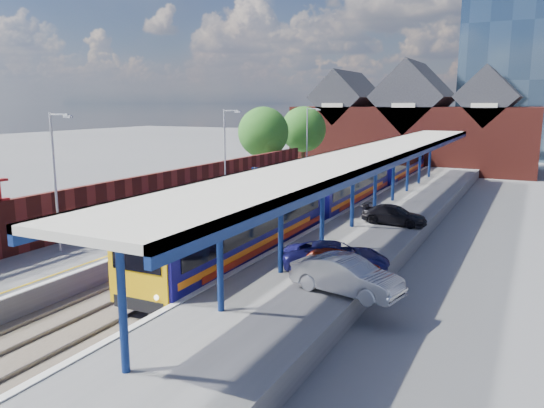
{
  "coord_description": "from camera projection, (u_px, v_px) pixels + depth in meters",
  "views": [
    {
      "loc": [
        14.84,
        -12.43,
        8.41
      ],
      "look_at": [
        1.1,
        14.89,
        2.6
      ],
      "focal_mm": 35.0,
      "sensor_mm": 36.0,
      "label": 1
    }
  ],
  "objects": [
    {
      "name": "ground",
      "position": [
        340.0,
        203.0,
        45.36
      ],
      "size": [
        240.0,
        240.0,
        0.0
      ],
      "primitive_type": "plane",
      "color": "#5B5B5E",
      "rests_on": "ground"
    },
    {
      "name": "ballast_bed",
      "position": [
        291.0,
        227.0,
        36.57
      ],
      "size": [
        6.0,
        76.0,
        0.06
      ],
      "primitive_type": "cube",
      "color": "#473D33",
      "rests_on": "ground"
    },
    {
      "name": "rails",
      "position": [
        291.0,
        226.0,
        36.56
      ],
      "size": [
        4.51,
        76.0,
        0.14
      ],
      "color": "slate",
      "rests_on": "ground"
    },
    {
      "name": "left_platform",
      "position": [
        223.0,
        213.0,
        38.91
      ],
      "size": [
        5.0,
        76.0,
        1.0
      ],
      "primitive_type": "cube",
      "color": "#565659",
      "rests_on": "ground"
    },
    {
      "name": "right_platform",
      "position": [
        376.0,
        229.0,
        33.84
      ],
      "size": [
        6.0,
        76.0,
        1.0
      ],
      "primitive_type": "cube",
      "color": "#565659",
      "rests_on": "ground"
    },
    {
      "name": "coping_left",
      "position": [
        251.0,
        209.0,
        37.78
      ],
      "size": [
        0.3,
        76.0,
        0.05
      ],
      "primitive_type": "cube",
      "color": "silver",
      "rests_on": "left_platform"
    },
    {
      "name": "coping_right",
      "position": [
        334.0,
        217.0,
        35.0
      ],
      "size": [
        0.3,
        76.0,
        0.05
      ],
      "primitive_type": "cube",
      "color": "silver",
      "rests_on": "right_platform"
    },
    {
      "name": "yellow_line",
      "position": [
        244.0,
        208.0,
        38.05
      ],
      "size": [
        0.14,
        76.0,
        0.01
      ],
      "primitive_type": "cube",
      "color": "yellow",
      "rests_on": "left_platform"
    },
    {
      "name": "train",
      "position": [
        375.0,
        173.0,
        49.06
      ],
      "size": [
        3.12,
        65.95,
        3.45
      ],
      "color": "navy",
      "rests_on": "ground"
    },
    {
      "name": "canopy",
      "position": [
        379.0,
        152.0,
        34.89
      ],
      "size": [
        4.5,
        52.0,
        4.48
      ],
      "color": "navy",
      "rests_on": "right_platform"
    },
    {
      "name": "lamp_post_b",
      "position": [
        57.0,
        174.0,
        26.17
      ],
      "size": [
        1.48,
        0.18,
        7.0
      ],
      "color": "#A5A8AA",
      "rests_on": "left_platform"
    },
    {
      "name": "lamp_post_c",
      "position": [
        226.0,
        149.0,
        40.21
      ],
      "size": [
        1.48,
        0.18,
        7.0
      ],
      "color": "#A5A8AA",
      "rests_on": "left_platform"
    },
    {
      "name": "lamp_post_d",
      "position": [
        308.0,
        137.0,
        54.25
      ],
      "size": [
        1.48,
        0.18,
        7.0
      ],
      "color": "#A5A8AA",
      "rests_on": "left_platform"
    },
    {
      "name": "platform_sign",
      "position": [
        255.0,
        177.0,
        41.79
      ],
      "size": [
        0.55,
        0.08,
        2.5
      ],
      "color": "#A5A8AA",
      "rests_on": "left_platform"
    },
    {
      "name": "brick_wall",
      "position": [
        135.0,
        198.0,
        34.02
      ],
      "size": [
        0.35,
        50.0,
        3.86
      ],
      "color": "#5B1E18",
      "rests_on": "left_platform"
    },
    {
      "name": "station_building",
      "position": [
        413.0,
        127.0,
        68.92
      ],
      "size": [
        30.0,
        12.12,
        13.78
      ],
      "color": "#5B1E18",
      "rests_on": "ground"
    },
    {
      "name": "glass_tower",
      "position": [
        515.0,
        25.0,
        81.06
      ],
      "size": [
        14.2,
        14.2,
        40.3
      ],
      "color": "#455E77",
      "rests_on": "ground"
    },
    {
      "name": "tree_near",
      "position": [
        264.0,
        134.0,
        54.11
      ],
      "size": [
        5.2,
        5.2,
        8.1
      ],
      "color": "#382314",
      "rests_on": "ground"
    },
    {
      "name": "tree_far",
      "position": [
        304.0,
        131.0,
        60.69
      ],
      "size": [
        5.2,
        5.2,
        8.1
      ],
      "color": "#382314",
      "rests_on": "ground"
    },
    {
      "name": "parked_car_red",
      "position": [
        336.0,
        263.0,
        22.73
      ],
      "size": [
        3.97,
        1.85,
        1.31
      ],
      "primitive_type": "imported",
      "rotation": [
        0.0,
        0.0,
        1.49
      ],
      "color": "maroon",
      "rests_on": "right_platform"
    },
    {
      "name": "parked_car_silver",
      "position": [
        347.0,
        276.0,
        20.86
      ],
      "size": [
        4.72,
        2.44,
        1.48
      ],
      "primitive_type": "imported",
      "rotation": [
        0.0,
        0.0,
        1.37
      ],
      "color": "#A7A8AC",
      "rests_on": "right_platform"
    },
    {
      "name": "parked_car_dark",
      "position": [
        394.0,
        215.0,
        32.97
      ],
      "size": [
        4.17,
        2.02,
        1.17
      ],
      "primitive_type": "imported",
      "rotation": [
        0.0,
        0.0,
        1.47
      ],
      "color": "black",
      "rests_on": "right_platform"
    },
    {
      "name": "parked_car_blue",
      "position": [
        336.0,
        257.0,
        23.69
      ],
      "size": [
        5.22,
        3.75,
        1.32
      ],
      "primitive_type": "imported",
      "rotation": [
        0.0,
        0.0,
        1.94
      ],
      "color": "navy",
      "rests_on": "right_platform"
    }
  ]
}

